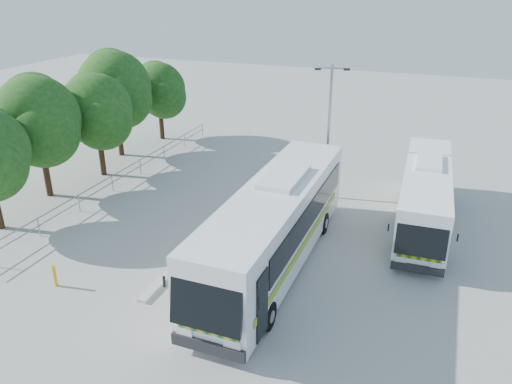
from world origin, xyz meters
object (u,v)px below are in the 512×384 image
at_px(coach_adjacent, 425,195).
at_px(lamppost, 329,127).
at_px(tree_far_b, 38,119).
at_px(tree_far_d, 115,88).
at_px(bollard, 55,276).
at_px(tree_far_c, 97,110).
at_px(coach_main, 275,224).
at_px(tree_far_e, 160,89).

relative_size(coach_adjacent, lamppost, 1.45).
xyz_separation_m(tree_far_b, tree_far_d, (-0.30, 7.60, 0.25)).
bearing_deg(bollard, tree_far_c, 117.54).
distance_m(tree_far_d, coach_main, 18.35).
bearing_deg(coach_main, tree_far_d, 146.44).
relative_size(tree_far_d, bollard, 7.50).
relative_size(tree_far_d, coach_adjacent, 0.67).
distance_m(tree_far_b, coach_main, 15.12).
xyz_separation_m(tree_far_b, coach_main, (14.67, -2.64, -2.55)).
bearing_deg(tree_far_e, tree_far_b, -91.83).
bearing_deg(coach_adjacent, coach_main, -133.88).
xyz_separation_m(tree_far_c, coach_adjacent, (19.58, -0.14, -2.60)).
height_order(coach_main, bollard, coach_main).
relative_size(tree_far_b, coach_adjacent, 0.63).
height_order(tree_far_b, coach_adjacent, tree_far_b).
height_order(tree_far_b, tree_far_c, tree_far_b).
height_order(tree_far_d, tree_far_e, tree_far_d).
xyz_separation_m(coach_main, lamppost, (0.34, 8.07, 2.14)).
relative_size(tree_far_c, tree_far_e, 1.10).
distance_m(tree_far_b, bollard, 10.83).
bearing_deg(coach_main, bollard, -148.12).
relative_size(tree_far_c, bollard, 6.64).
distance_m(coach_main, coach_adjacent, 8.65).
relative_size(tree_far_b, tree_far_e, 1.17).
relative_size(coach_main, bollard, 13.64).
bearing_deg(tree_far_c, lamppost, 6.18).
height_order(tree_far_c, tree_far_d, tree_far_d).
bearing_deg(bollard, coach_main, 31.06).
bearing_deg(lamppost, tree_far_e, 138.26).
xyz_separation_m(tree_far_b, tree_far_e, (0.39, 12.10, -0.68)).
bearing_deg(bollard, tree_far_b, 132.53).
bearing_deg(coach_main, coach_adjacent, 48.63).
relative_size(tree_far_c, lamppost, 0.86).
distance_m(tree_far_c, coach_adjacent, 19.75).
distance_m(tree_far_d, tree_far_e, 4.65).
bearing_deg(coach_main, tree_far_c, 155.42).
distance_m(coach_main, bollard, 9.34).
relative_size(tree_far_e, lamppost, 0.78).
distance_m(tree_far_b, tree_far_c, 4.01).
distance_m(tree_far_b, tree_far_d, 7.61).
xyz_separation_m(tree_far_b, tree_far_c, (0.89, 3.90, -0.31)).
relative_size(tree_far_c, tree_far_d, 0.88).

